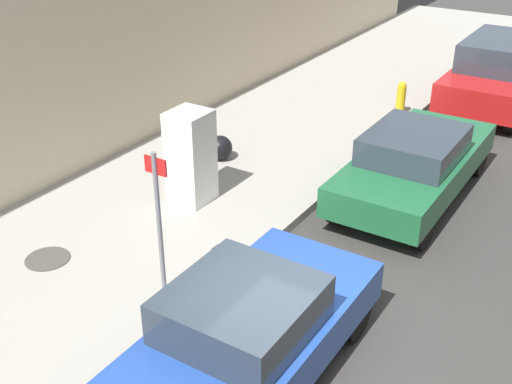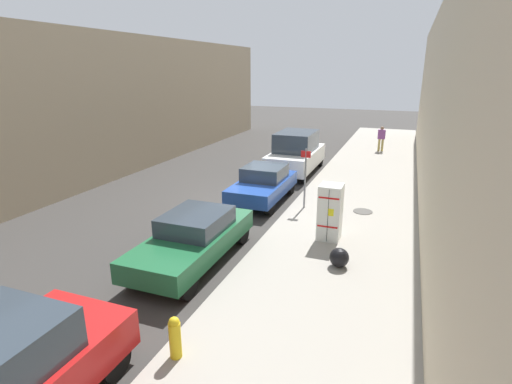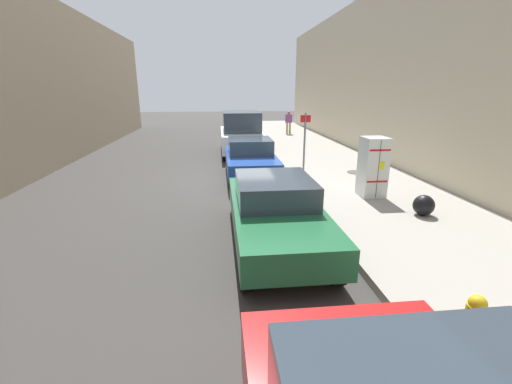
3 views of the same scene
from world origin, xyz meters
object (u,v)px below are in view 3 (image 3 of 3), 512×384
at_px(street_sign_post, 305,141).
at_px(parked_hatchback_blue, 250,158).
at_px(parked_van_white, 241,133).
at_px(parked_sedan_green, 275,210).
at_px(pedestrian_walking_far, 289,121).
at_px(fire_hydrant, 473,326).
at_px(trash_bag, 424,205).
at_px(discarded_refrigerator, 373,167).

bearing_deg(street_sign_post, parked_hatchback_blue, -18.56).
distance_m(parked_van_white, parked_hatchback_blue, 5.01).
distance_m(street_sign_post, parked_sedan_green, 5.47).
relative_size(street_sign_post, parked_hatchback_blue, 0.57).
bearing_deg(street_sign_post, parked_sedan_green, 69.86).
bearing_deg(pedestrian_walking_far, parked_sedan_green, -173.17).
height_order(fire_hydrant, pedestrian_walking_far, pedestrian_walking_far).
xyz_separation_m(street_sign_post, trash_bag, (-2.02, 4.26, -1.01)).
distance_m(discarded_refrigerator, trash_bag, 1.93).
height_order(discarded_refrigerator, parked_van_white, parked_van_white).
bearing_deg(parked_van_white, discarded_refrigerator, 111.96).
relative_size(street_sign_post, fire_hydrant, 2.71).
distance_m(street_sign_post, parked_hatchback_blue, 2.09).
distance_m(fire_hydrant, parked_van_white, 14.54).
bearing_deg(parked_sedan_green, parked_van_white, -90.00).
bearing_deg(pedestrian_walking_far, discarded_refrigerator, -162.72).
bearing_deg(parked_hatchback_blue, parked_sedan_green, 90.00).
bearing_deg(discarded_refrigerator, parked_sedan_green, 37.96).
bearing_deg(street_sign_post, discarded_refrigerator, 119.34).
xyz_separation_m(pedestrian_walking_far, parked_van_white, (3.76, 6.53, -0.01)).
bearing_deg(parked_van_white, street_sign_post, 108.36).
distance_m(fire_hydrant, pedestrian_walking_far, 21.07).
height_order(pedestrian_walking_far, parked_sedan_green, pedestrian_walking_far).
xyz_separation_m(trash_bag, parked_sedan_green, (3.89, 0.83, 0.31)).
height_order(trash_bag, parked_sedan_green, parked_sedan_green).
xyz_separation_m(discarded_refrigerator, parked_van_white, (3.29, -8.15, 0.01)).
xyz_separation_m(trash_bag, parked_van_white, (3.89, -9.89, 0.62)).
xyz_separation_m(street_sign_post, parked_van_white, (1.87, -5.62, -0.40)).
bearing_deg(trash_bag, fire_hydrant, 64.18).
distance_m(street_sign_post, pedestrian_walking_far, 12.30).
bearing_deg(parked_hatchback_blue, trash_bag, 128.49).
xyz_separation_m(discarded_refrigerator, parked_hatchback_blue, (3.29, -3.15, -0.29)).
height_order(pedestrian_walking_far, parked_hatchback_blue, pedestrian_walking_far).
relative_size(pedestrian_walking_far, parked_van_white, 0.32).
xyz_separation_m(discarded_refrigerator, fire_hydrant, (1.60, 6.28, -0.44)).
distance_m(street_sign_post, trash_bag, 4.83).
height_order(trash_bag, pedestrian_walking_far, pedestrian_walking_far).
relative_size(discarded_refrigerator, fire_hydrant, 2.08).
xyz_separation_m(fire_hydrant, trash_bag, (-2.20, -4.55, -0.17)).
xyz_separation_m(parked_van_white, parked_sedan_green, (0.00, 10.71, -0.31)).
bearing_deg(trash_bag, parked_sedan_green, 12.01).
relative_size(parked_hatchback_blue, parked_sedan_green, 0.87).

